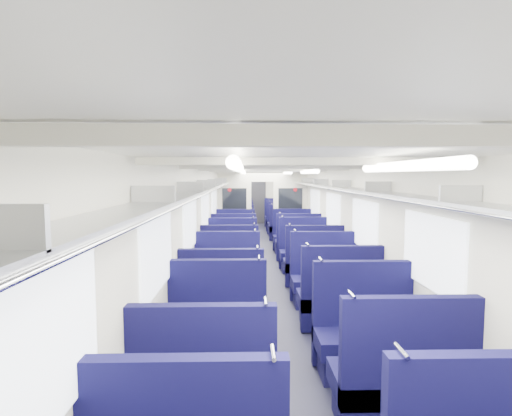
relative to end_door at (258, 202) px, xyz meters
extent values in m
cube|color=black|center=(0.00, -8.94, -1.00)|extent=(2.80, 18.00, 0.01)
cube|color=white|center=(0.00, -8.94, 1.35)|extent=(2.80, 18.00, 0.01)
cube|color=beige|center=(-1.40, -8.94, 0.18)|extent=(0.02, 18.00, 2.35)
cube|color=black|center=(-1.39, -8.94, -0.65)|extent=(0.03, 17.90, 0.70)
cube|color=beige|center=(1.40, -8.94, 0.18)|extent=(0.02, 18.00, 2.35)
cube|color=black|center=(1.39, -8.94, -0.65)|extent=(0.03, 17.90, 0.70)
cube|color=beige|center=(0.00, 0.06, 0.18)|extent=(2.80, 0.02, 2.35)
cube|color=#B2B5BA|center=(-1.22, -8.94, 0.97)|extent=(0.34, 17.40, 0.04)
cylinder|color=silver|center=(-1.04, -8.94, 0.95)|extent=(0.02, 17.40, 0.02)
cube|color=#B2B5BA|center=(-1.22, -14.94, 1.05)|extent=(0.34, 0.03, 0.14)
cube|color=#B2B5BA|center=(-1.22, -12.94, 1.05)|extent=(0.34, 0.03, 0.14)
cube|color=#B2B5BA|center=(-1.22, -10.94, 1.05)|extent=(0.34, 0.03, 0.14)
cube|color=#B2B5BA|center=(-1.22, -8.94, 1.05)|extent=(0.34, 0.03, 0.14)
cube|color=#B2B5BA|center=(-1.22, -6.94, 1.05)|extent=(0.34, 0.03, 0.14)
cube|color=#B2B5BA|center=(-1.22, -4.94, 1.05)|extent=(0.34, 0.03, 0.14)
cube|color=#B2B5BA|center=(-1.22, -2.94, 1.05)|extent=(0.34, 0.03, 0.14)
cube|color=#B2B5BA|center=(-1.22, -0.94, 1.05)|extent=(0.34, 0.03, 0.14)
cube|color=#B2B5BA|center=(1.22, -8.94, 0.97)|extent=(0.34, 17.40, 0.04)
cylinder|color=silver|center=(1.04, -8.94, 0.95)|extent=(0.02, 17.40, 0.02)
cube|color=#B2B5BA|center=(1.22, -14.94, 1.05)|extent=(0.34, 0.03, 0.14)
cube|color=#B2B5BA|center=(1.22, -12.94, 1.05)|extent=(0.34, 0.03, 0.14)
cube|color=#B2B5BA|center=(1.22, -10.94, 1.05)|extent=(0.34, 0.03, 0.14)
cube|color=#B2B5BA|center=(1.22, -8.94, 1.05)|extent=(0.34, 0.03, 0.14)
cube|color=#B2B5BA|center=(1.22, -6.94, 1.05)|extent=(0.34, 0.03, 0.14)
cube|color=#B2B5BA|center=(1.22, -4.94, 1.05)|extent=(0.34, 0.03, 0.14)
cube|color=#B2B5BA|center=(1.22, -2.94, 1.05)|extent=(0.34, 0.03, 0.14)
cube|color=#B2B5BA|center=(1.22, -0.94, 1.05)|extent=(0.34, 0.03, 0.14)
cube|color=white|center=(-1.38, -16.44, 0.42)|extent=(0.02, 1.30, 0.75)
cube|color=white|center=(-1.38, -14.14, 0.42)|extent=(0.02, 1.30, 0.75)
cube|color=white|center=(-1.38, -11.84, 0.42)|extent=(0.02, 1.30, 0.75)
cube|color=white|center=(-1.38, -9.54, 0.42)|extent=(0.02, 1.30, 0.75)
cube|color=white|center=(-1.38, -7.24, 0.42)|extent=(0.02, 1.30, 0.75)
cube|color=white|center=(-1.38, -4.44, 0.42)|extent=(0.02, 1.30, 0.75)
cube|color=white|center=(-1.38, -2.14, 0.42)|extent=(0.02, 1.30, 0.75)
cube|color=white|center=(1.38, -14.14, 0.42)|extent=(0.02, 1.30, 0.75)
cube|color=white|center=(1.38, -11.84, 0.42)|extent=(0.02, 1.30, 0.75)
cube|color=white|center=(1.38, -9.54, 0.42)|extent=(0.02, 1.30, 0.75)
cube|color=white|center=(1.38, -7.24, 0.42)|extent=(0.02, 1.30, 0.75)
cube|color=white|center=(1.38, -4.44, 0.42)|extent=(0.02, 1.30, 0.75)
cube|color=white|center=(1.38, -2.14, 0.42)|extent=(0.02, 1.30, 0.75)
cube|color=beige|center=(0.00, -16.94, 1.31)|extent=(2.70, 0.06, 0.06)
cube|color=beige|center=(0.00, -14.94, 1.31)|extent=(2.70, 0.06, 0.06)
cube|color=beige|center=(0.00, -12.94, 1.31)|extent=(2.70, 0.06, 0.06)
cube|color=beige|center=(0.00, -10.94, 1.31)|extent=(2.70, 0.06, 0.06)
cube|color=beige|center=(0.00, -8.94, 1.31)|extent=(2.70, 0.06, 0.06)
cube|color=beige|center=(0.00, -6.94, 1.31)|extent=(2.70, 0.06, 0.06)
cube|color=beige|center=(0.00, -4.94, 1.31)|extent=(2.70, 0.06, 0.06)
cube|color=beige|center=(0.00, -2.94, 1.31)|extent=(2.70, 0.06, 0.06)
cube|color=beige|center=(0.00, -0.94, 1.31)|extent=(2.70, 0.06, 0.06)
cylinder|color=white|center=(-0.55, -15.44, 1.26)|extent=(0.07, 1.60, 0.07)
cylinder|color=white|center=(-0.55, -11.44, 1.26)|extent=(0.07, 1.60, 0.07)
cylinder|color=white|center=(-0.55, -7.94, 1.26)|extent=(0.07, 1.60, 0.07)
cylinder|color=white|center=(-0.55, -3.44, 1.26)|extent=(0.07, 1.60, 0.07)
cylinder|color=white|center=(0.55, -15.44, 1.26)|extent=(0.07, 1.60, 0.07)
cylinder|color=white|center=(0.55, -11.44, 1.26)|extent=(0.07, 1.60, 0.07)
cylinder|color=white|center=(0.55, -7.94, 1.26)|extent=(0.07, 1.60, 0.07)
cylinder|color=white|center=(0.55, -3.44, 1.26)|extent=(0.07, 1.60, 0.07)
cube|color=black|center=(0.00, 0.00, 0.00)|extent=(0.75, 0.06, 2.00)
cube|color=beige|center=(-0.88, -5.66, 0.18)|extent=(1.05, 0.08, 2.35)
cube|color=black|center=(-0.87, -5.71, 0.40)|extent=(0.76, 0.02, 0.80)
cylinder|color=#B20B17|center=(-1.02, -5.71, 0.75)|extent=(0.12, 0.01, 0.12)
cube|color=beige|center=(0.88, -5.66, 0.18)|extent=(1.05, 0.08, 2.35)
cube|color=black|center=(0.87, -5.71, 0.40)|extent=(0.76, 0.02, 0.80)
cylinder|color=#B20B17|center=(1.02, -5.71, 0.75)|extent=(0.12, 0.01, 0.12)
cube|color=beige|center=(0.00, -5.66, 1.17)|extent=(0.70, 0.08, 0.35)
cylinder|color=silver|center=(-0.35, -16.02, 0.25)|extent=(0.02, 0.17, 0.02)
cylinder|color=silver|center=(0.35, -16.01, 0.25)|extent=(0.02, 0.17, 0.02)
cube|color=#0D0C3A|center=(-0.83, -14.91, -0.61)|extent=(1.14, 0.60, 0.19)
cube|color=#0D0C3A|center=(-0.83, -15.15, -0.37)|extent=(1.14, 0.11, 1.21)
cylinder|color=silver|center=(-0.35, -15.15, 0.25)|extent=(0.02, 0.17, 0.02)
cube|color=#0D0C3A|center=(0.83, -14.75, -0.61)|extent=(1.14, 0.60, 0.19)
cube|color=black|center=(0.83, -14.75, -0.85)|extent=(1.05, 0.48, 0.29)
cube|color=#0D0C3A|center=(0.83, -14.99, -0.37)|extent=(1.14, 0.11, 1.21)
cylinder|color=silver|center=(0.35, -14.99, 0.25)|extent=(0.02, 0.17, 0.02)
cube|color=#0D0C3A|center=(-0.83, -13.80, -0.61)|extent=(1.14, 0.60, 0.19)
cube|color=black|center=(-0.83, -13.80, -0.85)|extent=(1.05, 0.48, 0.29)
cube|color=#0D0C3A|center=(-0.83, -13.55, -0.37)|extent=(1.14, 0.11, 1.21)
cylinder|color=silver|center=(-0.35, -13.55, 0.25)|extent=(0.02, 0.17, 0.02)
cube|color=#0D0C3A|center=(0.83, -13.90, -0.61)|extent=(1.14, 0.60, 0.19)
cube|color=black|center=(0.83, -13.90, -0.85)|extent=(1.05, 0.48, 0.29)
cube|color=#0D0C3A|center=(0.83, -13.66, -0.37)|extent=(1.14, 0.11, 1.21)
cylinder|color=silver|center=(0.35, -13.66, 0.25)|extent=(0.02, 0.17, 0.02)
cube|color=#0D0C3A|center=(-0.83, -12.64, -0.61)|extent=(1.14, 0.60, 0.19)
cube|color=black|center=(-0.83, -12.64, -0.85)|extent=(1.05, 0.48, 0.29)
cube|color=#0D0C3A|center=(-0.83, -12.89, -0.37)|extent=(1.14, 0.11, 1.21)
cylinder|color=silver|center=(-0.35, -12.89, 0.25)|extent=(0.02, 0.17, 0.02)
cube|color=#0D0C3A|center=(0.83, -12.45, -0.61)|extent=(1.14, 0.60, 0.19)
cube|color=black|center=(0.83, -12.45, -0.85)|extent=(1.05, 0.48, 0.29)
cube|color=#0D0C3A|center=(0.83, -12.69, -0.37)|extent=(1.14, 0.11, 1.21)
cylinder|color=silver|center=(0.35, -12.69, 0.25)|extent=(0.02, 0.17, 0.02)
cube|color=#0D0C3A|center=(-0.83, -11.48, -0.61)|extent=(1.14, 0.60, 0.19)
cube|color=black|center=(-0.83, -11.48, -0.85)|extent=(1.05, 0.48, 0.29)
cube|color=#0D0C3A|center=(-0.83, -11.24, -0.37)|extent=(1.14, 0.11, 1.21)
cylinder|color=silver|center=(-0.35, -11.24, 0.25)|extent=(0.02, 0.17, 0.02)
cube|color=#0D0C3A|center=(0.83, -11.54, -0.61)|extent=(1.14, 0.60, 0.19)
cube|color=black|center=(0.83, -11.54, -0.85)|extent=(1.05, 0.48, 0.29)
cube|color=#0D0C3A|center=(0.83, -11.30, -0.37)|extent=(1.14, 0.11, 1.21)
cylinder|color=silver|center=(0.35, -11.30, 0.25)|extent=(0.02, 0.17, 0.02)
cube|color=#0D0C3A|center=(-0.83, -10.13, -0.61)|extent=(1.14, 0.60, 0.19)
cube|color=black|center=(-0.83, -10.13, -0.85)|extent=(1.05, 0.48, 0.29)
cube|color=#0D0C3A|center=(-0.83, -10.38, -0.37)|extent=(1.14, 0.11, 1.21)
cylinder|color=silver|center=(-0.35, -10.38, 0.25)|extent=(0.02, 0.17, 0.02)
cube|color=#0D0C3A|center=(0.83, -10.21, -0.61)|extent=(1.14, 0.60, 0.19)
cube|color=black|center=(0.83, -10.21, -0.85)|extent=(1.05, 0.48, 0.29)
cube|color=#0D0C3A|center=(0.83, -10.46, -0.37)|extent=(1.14, 0.11, 1.21)
cylinder|color=silver|center=(0.35, -10.46, 0.25)|extent=(0.02, 0.17, 0.02)
cube|color=#0D0C3A|center=(-0.83, -9.32, -0.61)|extent=(1.14, 0.60, 0.19)
cube|color=black|center=(-0.83, -9.32, -0.85)|extent=(1.05, 0.48, 0.29)
cube|color=#0D0C3A|center=(-0.83, -9.07, -0.37)|extent=(1.14, 0.11, 1.21)
cylinder|color=silver|center=(-0.35, -9.07, 0.25)|extent=(0.02, 0.17, 0.02)
cube|color=#0D0C3A|center=(0.83, -9.17, -0.61)|extent=(1.14, 0.60, 0.19)
cube|color=black|center=(0.83, -9.17, -0.85)|extent=(1.05, 0.48, 0.29)
cube|color=#0D0C3A|center=(0.83, -8.93, -0.37)|extent=(1.14, 0.11, 1.21)
cylinder|color=silver|center=(0.35, -8.93, 0.25)|extent=(0.02, 0.17, 0.02)
cube|color=#0D0C3A|center=(-0.83, -7.84, -0.61)|extent=(1.14, 0.60, 0.19)
cube|color=black|center=(-0.83, -7.84, -0.85)|extent=(1.05, 0.48, 0.29)
cube|color=#0D0C3A|center=(-0.83, -8.08, -0.37)|extent=(1.14, 0.11, 1.21)
cylinder|color=silver|center=(-0.35, -8.08, 0.25)|extent=(0.02, 0.17, 0.02)
cube|color=#0D0C3A|center=(0.83, -7.86, -0.61)|extent=(1.14, 0.60, 0.19)
cube|color=black|center=(0.83, -7.86, -0.85)|extent=(1.05, 0.48, 0.29)
cube|color=#0D0C3A|center=(0.83, -8.10, -0.37)|extent=(1.14, 0.11, 1.21)
cylinder|color=silver|center=(0.35, -8.10, 0.25)|extent=(0.02, 0.17, 0.02)
cube|color=#0D0C3A|center=(-0.83, -6.98, -0.61)|extent=(1.14, 0.60, 0.19)
cube|color=black|center=(-0.83, -6.98, -0.85)|extent=(1.05, 0.48, 0.29)
cube|color=#0D0C3A|center=(-0.83, -6.74, -0.37)|extent=(1.14, 0.11, 1.21)
cylinder|color=silver|center=(-0.35, -6.74, 0.25)|extent=(0.02, 0.17, 0.02)
cube|color=#0D0C3A|center=(0.83, -6.90, -0.61)|extent=(1.14, 0.60, 0.19)
cube|color=black|center=(0.83, -6.90, -0.85)|extent=(1.05, 0.48, 0.29)
cube|color=#0D0C3A|center=(0.83, -6.66, -0.37)|extent=(1.14, 0.11, 1.21)
cylinder|color=silver|center=(0.35, -6.66, 0.25)|extent=(0.02, 0.17, 0.02)
cube|color=#0D0C3A|center=(-0.83, -4.79, -0.61)|extent=(1.14, 0.60, 0.19)
cube|color=black|center=(-0.83, -4.79, -0.85)|extent=(1.05, 0.48, 0.29)
cube|color=#0D0C3A|center=(-0.83, -5.03, -0.37)|extent=(1.14, 0.11, 1.21)
cylinder|color=silver|center=(-0.35, -5.03, 0.25)|extent=(0.02, 0.17, 0.02)
cube|color=#0D0C3A|center=(0.83, -4.67, -0.61)|extent=(1.14, 0.60, 0.19)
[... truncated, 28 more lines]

